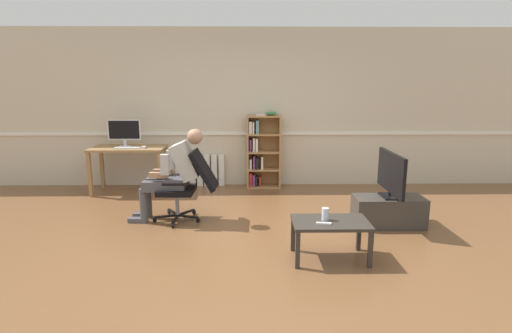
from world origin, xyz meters
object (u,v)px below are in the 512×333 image
bookshelf (261,152)px  radiator (200,170)px  keyboard (127,148)px  tv_screen (391,174)px  drinking_glass (325,214)px  tv_stand (388,211)px  computer_desk (129,154)px  imac_monitor (124,131)px  spare_remote (324,223)px  computer_mouse (144,147)px  office_chair (189,182)px  coffee_table (330,226)px  person_seated (174,172)px

bookshelf → radiator: 1.13m
keyboard → tv_screen: 4.03m
keyboard → drinking_glass: size_ratio=3.10×
radiator → tv_stand: (2.64, -2.07, -0.09)m
computer_desk → tv_stand: (3.75, -1.68, -0.45)m
imac_monitor → tv_stand: size_ratio=0.62×
keyboard → spare_remote: keyboard is taller
computer_desk → radiator: bearing=19.3°
computer_mouse → spare_remote: (2.44, -2.63, -0.35)m
computer_mouse → drinking_glass: bearing=-45.3°
tv_screen → tv_stand: bearing=90.0°
imac_monitor → office_chair: bearing=-50.0°
computer_desk → radiator: computer_desk is taller
imac_monitor → drinking_glass: imac_monitor is taller
office_chair → tv_screen: tv_screen is taller
keyboard → drinking_glass: 3.70m
computer_mouse → spare_remote: computer_mouse is taller
computer_desk → computer_mouse: size_ratio=11.89×
radiator → office_chair: 1.83m
tv_stand → coffee_table: coffee_table is taller
computer_mouse → person_seated: bearing=-61.3°
computer_mouse → office_chair: 1.61m
computer_mouse → computer_desk: bearing=157.2°
imac_monitor → coffee_table: (2.88, -2.73, -0.66)m
office_chair → tv_screen: 2.58m
keyboard → tv_stand: size_ratio=0.46×
computer_mouse → radiator: 1.09m
computer_desk → person_seated: person_seated is taller
computer_mouse → office_chair: (0.91, -1.31, -0.25)m
office_chair → person_seated: size_ratio=0.78×
coffee_table → spare_remote: spare_remote is taller
imac_monitor → computer_mouse: imac_monitor is taller
office_chair → spare_remote: bearing=51.4°
person_seated → radiator: bearing=178.5°
computer_mouse → coffee_table: computer_mouse is taller
bookshelf → imac_monitor: bearing=-174.6°
computer_mouse → radiator: size_ratio=0.12×
keyboard → tv_stand: bearing=-22.5°
computer_mouse → spare_remote: bearing=-47.1°
office_chair → person_seated: (-0.20, 0.01, 0.13)m
imac_monitor → person_seated: (1.07, -1.50, -0.36)m
imac_monitor → spare_remote: imac_monitor is taller
tv_stand → tv_screen: (0.00, 0.00, 0.49)m
computer_desk → tv_screen: (3.75, -1.68, 0.04)m
office_chair → tv_stand: size_ratio=1.09×
keyboard → person_seated: bearing=-52.8°
coffee_table → spare_remote: 0.15m
tv_screen → coffee_table: 1.39m
keyboard → tv_stand: 4.07m
computer_mouse → radiator: bearing=31.7°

